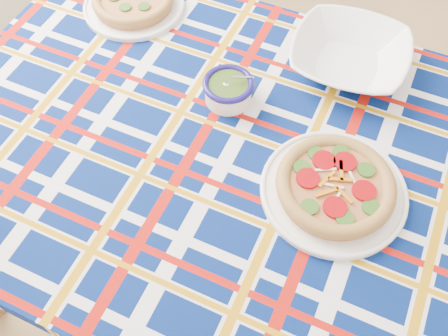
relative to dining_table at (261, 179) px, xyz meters
The scene contains 6 objects.
dining_table is the anchor object (origin of this frame).
tablecloth 0.02m from the dining_table, behind, with size 1.55×0.98×0.10m, color #041855, non-canonical shape.
main_focaccia_plate 0.19m from the dining_table, ahead, with size 0.31×0.31×0.06m, color #AB663C, non-canonical shape.
pesto_bowl 0.22m from the dining_table, 145.03° to the left, with size 0.12×0.12×0.07m, color #213A0F, non-canonical shape.
serving_bowl 0.37m from the dining_table, 84.30° to the left, with size 0.28×0.28×0.07m, color white.
second_focaccia_plate 0.60m from the dining_table, 155.12° to the left, with size 0.28×0.28×0.05m, color #AB663C, non-canonical shape.
Camera 1 is at (-0.28, -1.10, 1.61)m, focal length 40.00 mm.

